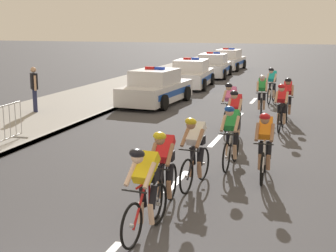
{
  "coord_description": "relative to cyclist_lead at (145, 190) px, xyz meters",
  "views": [
    {
      "loc": [
        2.9,
        -4.39,
        3.38
      ],
      "look_at": [
        -0.38,
        6.08,
        1.1
      ],
      "focal_mm": 53.14,
      "sensor_mm": 36.0,
      "label": 1
    }
  ],
  "objects": [
    {
      "name": "police_car_second",
      "position": [
        -4.12,
        18.52,
        -0.11
      ],
      "size": [
        2.22,
        4.51,
        1.59
      ],
      "color": "white",
      "rests_on": "ground"
    },
    {
      "name": "sidewalk_slab",
      "position": [
        -7.33,
        11.34,
        -0.73
      ],
      "size": [
        4.33,
        60.0,
        0.12
      ],
      "primitive_type": "cube",
      "color": "gray",
      "rests_on": "ground"
    },
    {
      "name": "cyclist_eighth",
      "position": [
        1.39,
        8.9,
        0.0
      ],
      "size": [
        0.42,
        1.72,
        1.56
      ],
      "color": "black",
      "rests_on": "ground"
    },
    {
      "name": "cyclist_lead",
      "position": [
        0.0,
        0.0,
        0.0
      ],
      "size": [
        0.44,
        1.72,
        1.56
      ],
      "color": "black",
      "rests_on": "ground"
    },
    {
      "name": "police_car_furthest",
      "position": [
        -4.12,
        29.22,
        -0.11
      ],
      "size": [
        2.09,
        4.45,
        1.59
      ],
      "color": "white",
      "rests_on": "ground"
    },
    {
      "name": "cyclist_fourth",
      "position": [
        1.46,
        3.61,
        0.0
      ],
      "size": [
        0.42,
        1.72,
        1.56
      ],
      "color": "black",
      "rests_on": "ground"
    },
    {
      "name": "police_car_nearest",
      "position": [
        -4.12,
        12.64,
        -0.11
      ],
      "size": [
        2.23,
        4.51,
        1.59
      ],
      "color": "silver",
      "rests_on": "ground"
    },
    {
      "name": "cyclist_tenth",
      "position": [
        1.43,
        10.72,
        0.0
      ],
      "size": [
        0.44,
        1.72,
        1.56
      ],
      "color": "black",
      "rests_on": "ground"
    },
    {
      "name": "lane_markings_centre",
      "position": [
        -0.3,
        4.86,
        -0.78
      ],
      "size": [
        0.14,
        21.6,
        0.01
      ],
      "color": "white",
      "rests_on": "ground"
    },
    {
      "name": "cyclist_fifth",
      "position": [
        0.6,
        4.3,
        0.0
      ],
      "size": [
        0.42,
        1.72,
        1.56
      ],
      "color": "black",
      "rests_on": "ground"
    },
    {
      "name": "cyclist_seventh",
      "position": [
        -0.22,
        8.63,
        0.0
      ],
      "size": [
        0.43,
        1.72,
        1.56
      ],
      "color": "black",
      "rests_on": "ground"
    },
    {
      "name": "kerb_edge",
      "position": [
        -5.25,
        11.34,
        -0.72
      ],
      "size": [
        0.16,
        60.0,
        0.13
      ],
      "primitive_type": "cube",
      "color": "#9E9E99",
      "rests_on": "ground"
    },
    {
      "name": "cyclist_third",
      "position": [
        0.14,
        2.64,
        0.0
      ],
      "size": [
        0.45,
        1.72,
        1.56
      ],
      "color": "black",
      "rests_on": "ground"
    },
    {
      "name": "cyclist_sixth",
      "position": [
        0.24,
        6.94,
        0.0
      ],
      "size": [
        0.42,
        1.72,
        1.56
      ],
      "color": "black",
      "rests_on": "ground"
    },
    {
      "name": "spectator_closest",
      "position": [
        -7.62,
        8.94,
        0.3
      ],
      "size": [
        0.41,
        0.44,
        1.68
      ],
      "color": "#23284C",
      "rests_on": "sidewalk_slab"
    },
    {
      "name": "police_car_third",
      "position": [
        -4.12,
        23.95,
        -0.11
      ],
      "size": [
        2.19,
        4.49,
        1.59
      ],
      "color": "silver",
      "rests_on": "ground"
    },
    {
      "name": "cyclist_second",
      "position": [
        -0.08,
        1.23,
        0.0
      ],
      "size": [
        0.42,
        1.72,
        1.56
      ],
      "color": "black",
      "rests_on": "ground"
    },
    {
      "name": "cyclist_ninth",
      "position": [
        0.45,
        11.43,
        0.0
      ],
      "size": [
        0.45,
        1.72,
        1.56
      ],
      "color": "black",
      "rests_on": "ground"
    },
    {
      "name": "cyclist_eleventh",
      "position": [
        0.5,
        14.54,
        0.0
      ],
      "size": [
        0.45,
        1.72,
        1.56
      ],
      "color": "black",
      "rests_on": "ground"
    }
  ]
}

